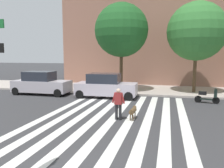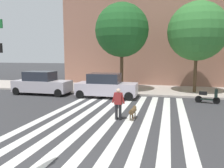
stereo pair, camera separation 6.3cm
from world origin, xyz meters
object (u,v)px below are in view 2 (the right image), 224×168
at_px(parked_scooter, 208,96).
at_px(street_tree_middle, 197,31).
at_px(pedestrian_dog_walker, 118,102).
at_px(parked_car_near_curb, 42,84).
at_px(street_tree_nearest, 122,30).
at_px(dog_on_leash, 133,111).
at_px(parked_car_behind_first, 106,86).

distance_m(parked_scooter, street_tree_middle, 6.22).
bearing_deg(pedestrian_dog_walker, parked_scooter, 46.73).
bearing_deg(street_tree_middle, parked_car_near_curb, -164.36).
xyz_separation_m(street_tree_middle, pedestrian_dog_walker, (-4.67, -9.30, -4.42)).
bearing_deg(parked_car_near_curb, street_tree_nearest, 24.12).
bearing_deg(parked_scooter, dog_on_leash, -130.60).
bearing_deg(parked_scooter, street_tree_nearest, 155.24).
height_order(parked_scooter, dog_on_leash, parked_scooter).
bearing_deg(dog_on_leash, parked_scooter, 49.40).
bearing_deg(dog_on_leash, street_tree_middle, 66.30).
height_order(parked_car_near_curb, street_tree_nearest, street_tree_nearest).
xyz_separation_m(parked_car_near_curb, dog_on_leash, (8.81, -5.43, -0.49)).
bearing_deg(street_tree_nearest, parked_scooter, -24.76).
bearing_deg(street_tree_middle, parked_scooter, -83.12).
height_order(street_tree_nearest, dog_on_leash, street_tree_nearest).
xyz_separation_m(parked_scooter, pedestrian_dog_walker, (-5.13, -5.45, 0.45)).
distance_m(parked_scooter, pedestrian_dog_walker, 7.50).
xyz_separation_m(street_tree_nearest, dog_on_leash, (2.40, -8.30, -5.10)).
bearing_deg(pedestrian_dog_walker, parked_car_behind_first, 112.02).
xyz_separation_m(street_tree_nearest, street_tree_middle, (6.36, 0.71, -0.20)).
bearing_deg(parked_car_near_curb, parked_car_behind_first, -0.01).
bearing_deg(street_tree_middle, pedestrian_dog_walker, -116.65).
distance_m(parked_car_near_curb, parked_scooter, 13.23).
relative_size(street_tree_nearest, pedestrian_dog_walker, 4.74).
xyz_separation_m(parked_car_behind_first, dog_on_leash, (3.04, -5.43, -0.47)).
xyz_separation_m(parked_scooter, street_tree_nearest, (-6.82, 3.14, 5.06)).
relative_size(parked_car_near_curb, street_tree_middle, 0.64).
bearing_deg(dog_on_leash, street_tree_nearest, 106.16).
distance_m(parked_car_near_curb, street_tree_middle, 13.96).
xyz_separation_m(parked_car_near_curb, street_tree_middle, (12.76, 3.57, 4.41)).
distance_m(street_tree_nearest, dog_on_leash, 10.03).
bearing_deg(parked_car_near_curb, dog_on_leash, -31.66).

